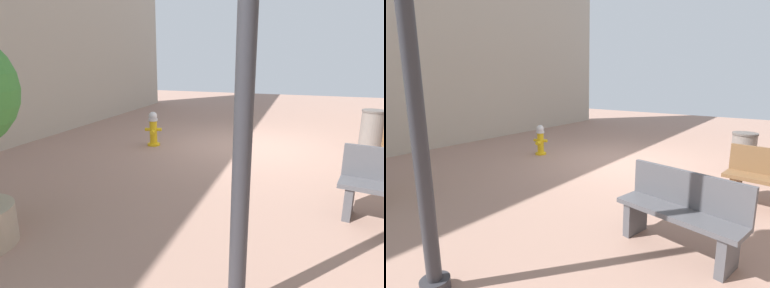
{
  "view_description": "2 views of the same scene",
  "coord_description": "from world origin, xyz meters",
  "views": [
    {
      "loc": [
        -1.15,
        7.6,
        2.08
      ],
      "look_at": [
        0.89,
        1.62,
        0.4
      ],
      "focal_mm": 30.88,
      "sensor_mm": 36.0,
      "label": 1
    },
    {
      "loc": [
        -3.39,
        6.57,
        2.0
      ],
      "look_at": [
        0.52,
        1.19,
        0.6
      ],
      "focal_mm": 28.23,
      "sensor_mm": 36.0,
      "label": 2
    }
  ],
  "objects": [
    {
      "name": "trash_bin",
      "position": [
        -2.59,
        -0.34,
        0.48
      ],
      "size": [
        0.49,
        0.49,
        0.96
      ],
      "color": "slate",
      "rests_on": "ground_plane"
    },
    {
      "name": "fire_hydrant",
      "position": [
        2.21,
        0.62,
        0.41
      ],
      "size": [
        0.4,
        0.37,
        0.82
      ],
      "color": "gold",
      "rests_on": "ground_plane"
    },
    {
      "name": "ground_plane",
      "position": [
        0.0,
        0.0,
        0.0
      ],
      "size": [
        23.4,
        23.4,
        0.0
      ],
      "primitive_type": "plane",
      "color": "#9E7A6B"
    }
  ]
}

